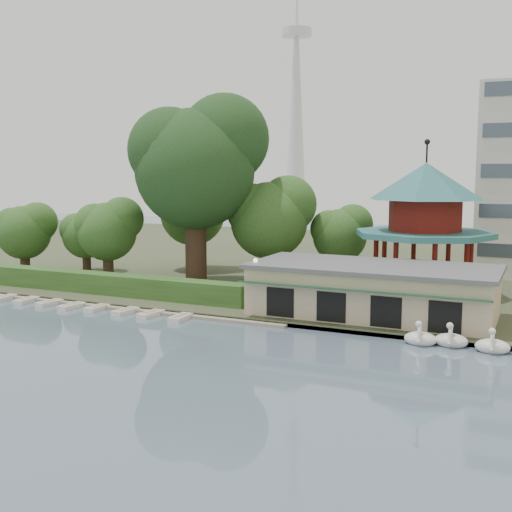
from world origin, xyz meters
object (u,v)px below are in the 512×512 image
Objects in this scene: pavilion at (425,215)px; big_tree at (197,159)px; boathouse at (372,290)px; dock at (102,305)px.

big_tree is at bearing -169.63° from pavilion.
pavilion reaches higher than boathouse.
boathouse reaches higher than dock.
big_tree is (3.16, 10.99, 12.37)m from dock.
big_tree is (-20.84, -3.81, 5.00)m from pavilion.
dock is 29.14m from pavilion.
boathouse is 11.43m from pavilion.
boathouse is at bearing -101.28° from pavilion.
boathouse is 22.27m from big_tree.
big_tree reaches higher than boathouse.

